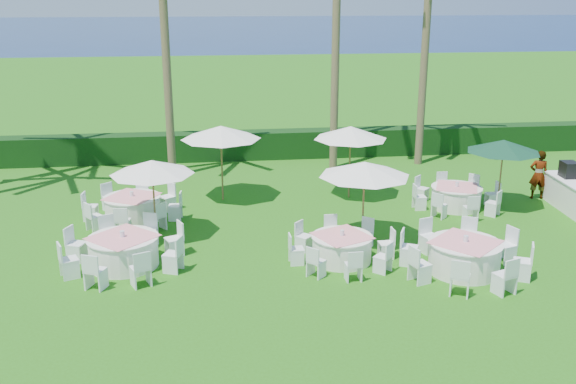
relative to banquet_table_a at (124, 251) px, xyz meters
name	(u,v)px	position (x,y,z in m)	size (l,w,h in m)	color
ground	(308,268)	(4.90, -0.79, -0.44)	(120.00, 120.00, 0.00)	#256311
hedge	(267,145)	(4.90, 11.21, 0.16)	(34.00, 1.00, 1.20)	black
ocean	(220,33)	(4.90, 101.21, -0.44)	(260.00, 260.00, 0.00)	#071C48
banquet_table_a	(124,251)	(0.00, 0.00, 0.00)	(3.23, 3.23, 1.00)	white
banquet_table_b	(342,247)	(5.88, -0.40, -0.05)	(2.92, 2.92, 0.90)	white
banquet_table_c	(464,256)	(8.94, -1.50, 0.00)	(3.30, 3.30, 1.01)	white
banquet_table_d	(133,207)	(-0.14, 3.69, -0.02)	(3.18, 3.18, 0.96)	white
banquet_table_f	(456,197)	(10.68, 3.55, -0.04)	(2.98, 2.98, 0.91)	white
umbrella_a	(152,167)	(0.71, 2.00, 1.75)	(2.47, 2.47, 2.40)	brown
umbrella_b	(365,169)	(6.77, 0.89, 1.79)	(2.65, 2.65, 2.45)	brown
umbrella_c	(221,132)	(2.80, 5.43, 2.00)	(2.78, 2.78, 2.67)	brown
umbrella_d	(351,133)	(7.30, 5.15, 1.93)	(2.60, 2.60, 2.59)	brown
umbrella_green	(504,146)	(12.11, 3.39, 1.73)	(2.45, 2.45, 2.37)	brown
staff_person	(538,175)	(13.93, 4.20, 0.44)	(0.64, 0.42, 1.75)	gray
palm_b	(167,64)	(0.89, 8.72, 4.00)	(4.29, 4.34, 7.99)	brown
palm_d	(425,43)	(11.27, 9.40, 4.65)	(4.40, 4.17, 9.24)	brown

